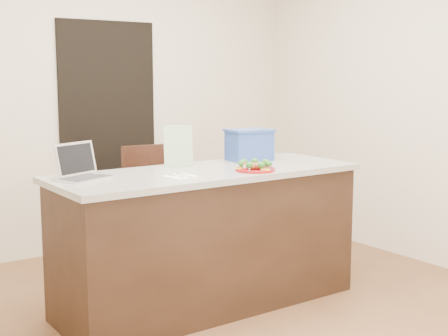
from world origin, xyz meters
TOP-DOWN VIEW (x-y plane):
  - ground at (0.00, 0.00)m, footprint 4.00×4.00m
  - room_shell at (0.00, 0.00)m, footprint 4.00×4.00m
  - doorway at (0.10, 1.98)m, footprint 0.90×0.02m
  - island at (0.00, 0.25)m, footprint 2.06×0.76m
  - plate at (0.22, 0.03)m, footprint 0.26×0.26m
  - meatballs at (0.22, 0.03)m, footprint 0.10×0.11m
  - broccoli at (0.22, 0.03)m, footprint 0.21×0.22m
  - pepper_rings at (0.22, 0.03)m, footprint 0.24×0.22m
  - napkin at (-0.30, 0.11)m, footprint 0.19×0.19m
  - fork at (-0.32, 0.11)m, footprint 0.03×0.13m
  - knife at (-0.27, 0.09)m, footprint 0.02×0.18m
  - yogurt_bottle at (0.14, 0.02)m, footprint 0.03×0.03m
  - laptop at (-0.82, 0.40)m, footprint 0.36×0.34m
  - leaflet at (-0.08, 0.49)m, footprint 0.20×0.11m
  - blue_box at (0.50, 0.46)m, footprint 0.34×0.26m
  - chair at (0.08, 1.10)m, footprint 0.48×0.48m

SIDE VIEW (x-z plane):
  - ground at x=0.00m, z-range 0.00..0.00m
  - island at x=0.00m, z-range 0.00..0.92m
  - chair at x=0.08m, z-range 0.07..1.06m
  - napkin at x=-0.30m, z-range 0.92..0.93m
  - fork at x=-0.32m, z-range 0.93..0.93m
  - plate at x=0.22m, z-range 0.92..0.94m
  - knife at x=-0.27m, z-range 0.93..0.93m
  - pepper_rings at x=0.22m, z-range 0.93..0.94m
  - yogurt_bottle at x=0.14m, z-range 0.91..0.98m
  - meatballs at x=0.22m, z-range 0.94..0.97m
  - broccoli at x=0.22m, z-range 0.95..0.99m
  - laptop at x=-0.82m, z-range 0.87..1.08m
  - doorway at x=0.10m, z-range 0.00..2.00m
  - blue_box at x=0.50m, z-range 0.92..1.15m
  - leaflet at x=-0.08m, z-range 0.92..1.20m
  - room_shell at x=0.00m, z-range -0.38..3.62m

